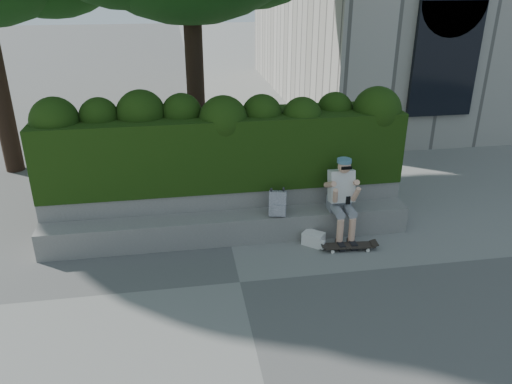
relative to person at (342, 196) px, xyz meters
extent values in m
plane|color=slate|center=(-1.82, -1.07, -0.75)|extent=(80.00, 80.00, 0.00)
cube|color=gray|center=(-1.82, 0.18, -0.53)|extent=(6.00, 0.45, 0.45)
cube|color=gray|center=(-1.82, 0.66, -0.38)|extent=(6.00, 0.50, 0.75)
cube|color=black|center=(-1.82, 0.88, 0.60)|extent=(6.00, 1.00, 1.20)
cylinder|color=black|center=(-2.12, 3.46, 1.00)|extent=(0.37, 0.37, 3.51)
cylinder|color=black|center=(-6.20, 4.16, 0.87)|extent=(0.39, 0.39, 3.24)
cube|color=gray|center=(0.00, 0.13, -0.19)|extent=(0.36, 0.26, 0.22)
cube|color=silver|center=(0.00, 0.06, 0.15)|extent=(0.40, 0.32, 0.55)
sphere|color=tan|center=(0.00, -0.01, 0.51)|extent=(0.21, 0.21, 0.21)
cylinder|color=slate|center=(0.00, 0.01, 0.60)|extent=(0.23, 0.23, 0.06)
cube|color=black|center=(0.00, -0.29, 0.05)|extent=(0.07, 0.02, 0.13)
cylinder|color=tan|center=(-0.10, -0.31, -0.51)|extent=(0.11, 0.11, 0.47)
cylinder|color=tan|center=(0.10, -0.31, -0.51)|extent=(0.11, 0.11, 0.47)
cube|color=black|center=(-0.10, -0.37, -0.70)|extent=(0.10, 0.26, 0.10)
cube|color=black|center=(0.10, -0.37, -0.70)|extent=(0.10, 0.26, 0.10)
cube|color=black|center=(0.02, -0.45, -0.68)|extent=(0.82, 0.27, 0.02)
cylinder|color=silver|center=(-0.27, -0.51, -0.72)|extent=(0.06, 0.03, 0.06)
cylinder|color=silver|center=(-0.26, -0.34, -0.72)|extent=(0.06, 0.03, 0.06)
cylinder|color=silver|center=(0.30, -0.56, -0.72)|extent=(0.06, 0.03, 0.06)
cylinder|color=silver|center=(0.31, -0.38, -0.72)|extent=(0.06, 0.03, 0.06)
cube|color=#AAA9AE|center=(-1.05, 0.08, -0.10)|extent=(0.30, 0.21, 0.41)
cube|color=white|center=(-0.50, -0.19, -0.65)|extent=(0.40, 0.39, 0.21)
camera|label=1|loc=(-2.58, -7.03, 3.32)|focal=35.00mm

